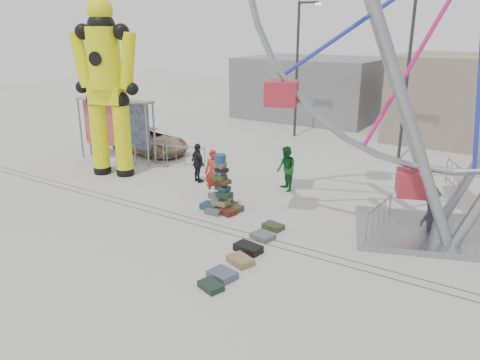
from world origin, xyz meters
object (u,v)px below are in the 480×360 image
Objects in this scene: lamp_post_right at (410,72)px; parked_suv at (150,141)px; steamer_trunk at (221,196)px; barricade_wheel_front at (379,219)px; pedestrian_grey at (429,212)px; barricade_dummy_a at (126,151)px; barricade_wheel_back at (455,177)px; pedestrian_green at (286,169)px; pedestrian_black at (198,163)px; banner_scaffold at (115,115)px; lamp_post_left at (298,63)px; barricade_dummy_b at (145,153)px; pedestrian_red at (213,173)px; crash_test_dummy at (106,83)px; barricade_dummy_c at (186,157)px; suitcase_tower at (221,195)px.

parked_suv is at bearing -153.56° from lamp_post_right.
barricade_wheel_front reaches higher than steamer_trunk.
lamp_post_right is 4.60× the size of pedestrian_grey.
barricade_dummy_a and barricade_wheel_back have the same top height.
barricade_dummy_a is at bearing -135.83° from pedestrian_green.
barricade_wheel_back is 10.98m from pedestrian_black.
steamer_trunk is at bearing -23.19° from banner_scaffold.
lamp_post_left is at bearing -23.82° from parked_suv.
lamp_post_left reaches higher than parked_suv.
barricade_dummy_b is 1.00× the size of barricade_wheel_back.
steamer_trunk is 0.48× the size of pedestrian_red.
barricade_dummy_b is 2.20m from parked_suv.
barricade_dummy_b is at bearing 1.18° from banner_scaffold.
pedestrian_black is (-3.78, -1.10, -0.06)m from pedestrian_green.
crash_test_dummy is 5.02m from barricade_dummy_c.
banner_scaffold reaches higher than barricade_dummy_b.
suitcase_tower is 1.09× the size of barricade_dummy_c.
steamer_trunk is 4.98m from barricade_dummy_c.
barricade_dummy_b is 14.37m from barricade_wheel_back.
barricade_dummy_b is at bearing 141.25° from pedestrian_red.
steamer_trunk is (7.87, -2.03, -2.15)m from banner_scaffold.
lamp_post_left is 13.01m from steamer_trunk.
pedestrian_grey reaches higher than barricade_wheel_back.
lamp_post_right reaches higher than barricade_dummy_c.
barricade_dummy_b is 1.14× the size of pedestrian_black.
lamp_post_left reaches higher than barricade_wheel_front.
pedestrian_green is (7.81, 0.20, 0.39)m from barricade_dummy_b.
pedestrian_red is at bearing -50.93° from barricade_dummy_c.
steamer_trunk is at bearing 171.87° from pedestrian_black.
lamp_post_right is 12.08m from suitcase_tower.
lamp_post_left is at bearing 119.73° from steamer_trunk.
parked_suv reaches higher than barricade_dummy_c.
pedestrian_grey is at bearing -12.68° from banner_scaffold.
pedestrian_red is at bearing 140.71° from suitcase_tower.
pedestrian_green is 1.09× the size of pedestrian_grey.
crash_test_dummy is 15.58m from barricade_wheel_back.
pedestrian_green is (-4.60, 2.24, 0.39)m from barricade_wheel_front.
pedestrian_grey is (15.42, -1.07, -1.49)m from banner_scaffold.
pedestrian_grey is (10.19, -11.04, -3.61)m from lamp_post_left.
suitcase_tower is at bearing -71.55° from barricade_wheel_back.
barricade_dummy_b is 1.05× the size of pedestrian_red.
crash_test_dummy reaches higher than pedestrian_red.
banner_scaffold is 2.20× the size of barricade_dummy_c.
pedestrian_grey is at bearing -158.24° from pedestrian_black.
lamp_post_right is at bearing 14.64° from barricade_wheel_front.
lamp_post_right reaches higher than pedestrian_green.
pedestrian_black is at bearing -14.92° from banner_scaffold.
barricade_dummy_b is at bearing -89.67° from pedestrian_grey.
pedestrian_green is at bearing 75.55° from steamer_trunk.
pedestrian_black is (1.86, -1.42, 0.33)m from barricade_dummy_c.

